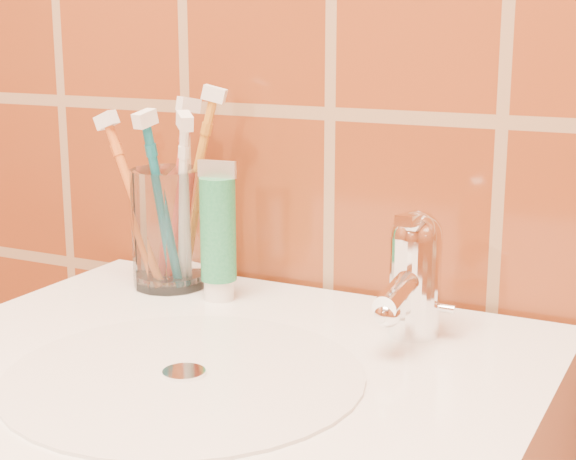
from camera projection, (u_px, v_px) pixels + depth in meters
The scene contains 8 objects.
glass_tumbler at pixel (169, 228), 0.97m from camera, with size 0.08×0.08×0.13m, color white.
toothpaste_tube at pixel (218, 235), 0.92m from camera, with size 0.04×0.04×0.15m.
faucet at pixel (414, 270), 0.81m from camera, with size 0.05×0.11×0.12m.
toothbrush_0 at pixel (135, 202), 0.97m from camera, with size 0.10×0.03×0.20m, color orange, non-canonical shape.
toothbrush_1 at pixel (182, 204), 0.94m from camera, with size 0.06×0.06×0.20m, color white, non-canonical shape.
toothbrush_2 at pixel (177, 193), 0.98m from camera, with size 0.04×0.06×0.21m, color #B63627, non-canonical shape.
toothbrush_3 at pixel (162, 204), 0.94m from camera, with size 0.03×0.06×0.20m, color #0D6375, non-canonical shape.
toothbrush_4 at pixel (193, 189), 0.96m from camera, with size 0.07×0.04×0.23m, color orange, non-canonical shape.
Camera 1 is at (0.38, 0.34, 1.13)m, focal length 55.00 mm.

